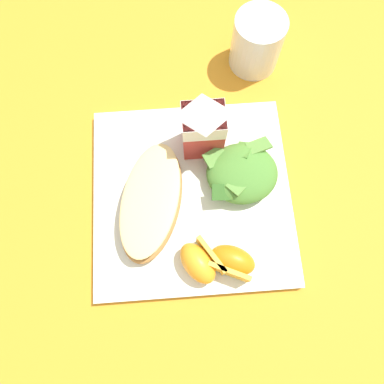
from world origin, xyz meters
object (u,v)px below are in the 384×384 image
milk_carton (203,126)px  orange_wedge_middle (232,261)px  white_plate (192,196)px  orange_wedge_front (203,262)px  green_salad_pile (242,173)px  drinking_clear_cup (257,43)px  cheesy_pizza_bread (151,202)px

milk_carton → orange_wedge_middle: (0.02, -0.18, -0.04)m
white_plate → orange_wedge_middle: bearing=-66.0°
white_plate → orange_wedge_front: bearing=-86.3°
green_salad_pile → drinking_clear_cup: drinking_clear_cup is taller
cheesy_pizza_bread → orange_wedge_middle: (0.10, -0.09, 0.00)m
white_plate → cheesy_pizza_bread: (-0.06, -0.01, 0.03)m
white_plate → green_salad_pile: size_ratio=2.66×
white_plate → cheesy_pizza_bread: bearing=-167.9°
drinking_clear_cup → milk_carton: bearing=-122.4°
cheesy_pizza_bread → orange_wedge_front: (0.06, -0.09, 0.00)m
green_salad_pile → orange_wedge_middle: size_ratio=1.51×
cheesy_pizza_bread → drinking_clear_cup: 0.30m
white_plate → orange_wedge_front: 0.10m
green_salad_pile → orange_wedge_middle: bearing=-102.4°
white_plate → orange_wedge_middle: 0.11m
milk_carton → orange_wedge_middle: size_ratio=1.58×
white_plate → green_salad_pile: bearing=15.2°
milk_carton → orange_wedge_front: 0.18m
green_salad_pile → milk_carton: bearing=132.1°
cheesy_pizza_bread → orange_wedge_front: 0.11m
orange_wedge_middle → green_salad_pile: bearing=77.6°
cheesy_pizza_bread → orange_wedge_front: orange_wedge_front is taller
white_plate → green_salad_pile: green_salad_pile is taller
green_salad_pile → milk_carton: 0.09m
white_plate → milk_carton: size_ratio=2.55×
cheesy_pizza_bread → orange_wedge_middle: 0.13m
drinking_clear_cup → green_salad_pile: bearing=-102.4°
green_salad_pile → drinking_clear_cup: bearing=77.6°
milk_carton → white_plate: bearing=-105.2°
orange_wedge_middle → orange_wedge_front: bearing=177.1°
orange_wedge_middle → milk_carton: bearing=97.8°
orange_wedge_front → cheesy_pizza_bread: bearing=126.0°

